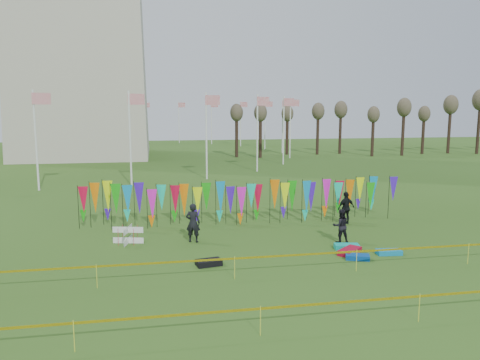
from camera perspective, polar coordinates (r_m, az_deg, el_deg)
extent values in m
plane|color=#2D4F16|center=(20.99, 3.23, -9.34)|extent=(160.00, 160.00, 0.00)
cylinder|color=white|center=(70.00, 5.20, 6.56)|extent=(0.16, 0.16, 8.00)
plane|color=red|center=(70.12, 5.72, 9.25)|extent=(1.40, 0.00, 1.40)
cylinder|color=white|center=(76.77, 3.06, 6.76)|extent=(0.16, 0.16, 8.00)
plane|color=red|center=(76.88, 3.52, 9.22)|extent=(1.40, 0.00, 1.40)
cylinder|color=white|center=(82.80, 0.07, 6.90)|extent=(0.16, 0.16, 8.00)
plane|color=red|center=(82.88, 0.48, 9.19)|extent=(1.40, 0.00, 1.40)
cylinder|color=white|center=(87.87, -3.50, 6.99)|extent=(0.16, 0.16, 8.00)
plane|color=red|center=(87.91, -3.13, 9.14)|extent=(1.40, 0.00, 1.40)
cylinder|color=white|center=(91.80, -7.46, 7.00)|extent=(0.16, 0.16, 8.00)
plane|color=red|center=(91.81, -7.12, 9.07)|extent=(1.40, 0.00, 1.40)
cylinder|color=white|center=(94.50, -11.67, 6.94)|extent=(0.16, 0.16, 8.00)
plane|color=red|center=(94.46, -11.36, 8.95)|extent=(1.40, 0.00, 1.40)
cylinder|color=white|center=(95.88, -16.02, 6.81)|extent=(0.16, 0.16, 8.00)
plane|color=red|center=(95.79, -15.74, 8.79)|extent=(1.40, 0.00, 1.40)
cylinder|color=white|center=(95.91, -20.41, 6.60)|extent=(0.16, 0.16, 8.00)
plane|color=red|center=(95.78, -20.16, 8.59)|extent=(1.40, 0.00, 1.40)
cylinder|color=white|center=(94.59, -24.76, 6.33)|extent=(0.16, 0.16, 8.00)
plane|color=red|center=(94.41, -24.53, 8.35)|extent=(1.40, 0.00, 1.40)
cylinder|color=white|center=(40.55, -23.63, 4.41)|extent=(0.16, 0.16, 8.00)
plane|color=red|center=(40.35, -23.07, 9.12)|extent=(1.40, 0.00, 1.40)
cylinder|color=white|center=(40.48, -13.25, 4.89)|extent=(0.16, 0.16, 8.00)
plane|color=red|center=(40.39, -12.55, 9.59)|extent=(1.40, 0.00, 1.40)
cylinder|color=white|center=(43.48, -4.11, 5.34)|extent=(0.16, 0.16, 8.00)
plane|color=red|center=(43.49, -3.36, 9.70)|extent=(1.40, 0.00, 1.40)
cylinder|color=white|center=(48.81, 2.12, 5.71)|extent=(0.16, 0.16, 8.00)
plane|color=red|center=(48.89, 2.84, 9.58)|extent=(1.40, 0.00, 1.40)
cylinder|color=white|center=(55.51, 5.34, 6.03)|extent=(0.16, 0.16, 8.00)
plane|color=red|center=(55.63, 5.99, 9.42)|extent=(1.40, 0.00, 1.40)
cylinder|color=white|center=(62.77, 6.14, 6.31)|extent=(0.16, 0.16, 8.00)
plane|color=red|center=(62.90, 6.72, 9.31)|extent=(1.40, 0.00, 1.40)
cylinder|color=black|center=(26.78, -19.35, -3.26)|extent=(0.03, 0.03, 2.36)
cone|color=red|center=(26.68, -18.78, -2.62)|extent=(0.64, 0.64, 1.60)
cylinder|color=black|center=(26.69, -18.03, -3.24)|extent=(0.03, 0.03, 2.36)
cone|color=orange|center=(26.59, -17.46, -2.59)|extent=(0.64, 0.64, 1.60)
cylinder|color=black|center=(26.61, -16.70, -3.21)|extent=(0.03, 0.03, 2.36)
cone|color=#E1FF0D|center=(26.52, -16.13, -2.56)|extent=(0.64, 0.64, 1.60)
cylinder|color=black|center=(26.55, -15.37, -3.18)|extent=(0.03, 0.03, 2.36)
cone|color=#17A813|center=(26.46, -14.79, -2.53)|extent=(0.64, 0.64, 1.60)
cylinder|color=black|center=(26.50, -14.03, -3.15)|extent=(0.03, 0.03, 2.36)
cone|color=#0B86C5|center=(26.42, -13.45, -2.50)|extent=(0.64, 0.64, 1.60)
cylinder|color=black|center=(26.46, -12.69, -3.12)|extent=(0.03, 0.03, 2.36)
cone|color=#4115BF|center=(26.39, -12.10, -2.46)|extent=(0.64, 0.64, 1.60)
cylinder|color=black|center=(26.44, -11.34, -3.09)|extent=(0.03, 0.03, 2.36)
cone|color=#EB1ACB|center=(26.38, -10.75, -2.43)|extent=(0.64, 0.64, 1.60)
cylinder|color=black|center=(26.44, -10.00, -3.05)|extent=(0.03, 0.03, 2.36)
cone|color=#0DCEA1|center=(26.38, -9.40, -2.39)|extent=(0.64, 0.64, 1.60)
cylinder|color=black|center=(26.45, -8.65, -3.01)|extent=(0.03, 0.03, 2.36)
cone|color=red|center=(26.40, -8.06, -2.36)|extent=(0.64, 0.64, 1.60)
cylinder|color=black|center=(26.47, -7.31, -2.97)|extent=(0.03, 0.03, 2.36)
cone|color=orange|center=(26.43, -6.71, -2.32)|extent=(0.64, 0.64, 1.60)
cylinder|color=black|center=(26.51, -5.96, -2.93)|extent=(0.03, 0.03, 2.36)
cone|color=#E1FF0D|center=(26.47, -5.37, -2.28)|extent=(0.64, 0.64, 1.60)
cylinder|color=black|center=(26.56, -4.63, -2.89)|extent=(0.03, 0.03, 2.36)
cone|color=#17A813|center=(26.53, -4.03, -2.24)|extent=(0.64, 0.64, 1.60)
cylinder|color=black|center=(26.63, -3.30, -2.85)|extent=(0.03, 0.03, 2.36)
cone|color=#0B86C5|center=(26.60, -2.70, -2.19)|extent=(0.64, 0.64, 1.60)
cylinder|color=black|center=(26.71, -1.97, -2.80)|extent=(0.03, 0.03, 2.36)
cone|color=#4115BF|center=(26.69, -1.38, -2.15)|extent=(0.64, 0.64, 1.60)
cylinder|color=black|center=(26.80, -0.66, -2.76)|extent=(0.03, 0.03, 2.36)
cone|color=#EB1ACB|center=(26.79, -0.07, -2.11)|extent=(0.64, 0.64, 1.60)
cylinder|color=black|center=(26.91, 0.64, -2.71)|extent=(0.03, 0.03, 2.36)
cone|color=#0DCEA1|center=(26.91, 1.23, -2.06)|extent=(0.64, 0.64, 1.60)
cylinder|color=black|center=(27.04, 1.94, -2.66)|extent=(0.03, 0.03, 2.36)
cone|color=red|center=(27.04, 2.52, -2.02)|extent=(0.64, 0.64, 1.60)
cylinder|color=black|center=(27.17, 3.22, -2.62)|extent=(0.03, 0.03, 2.36)
cone|color=orange|center=(27.18, 3.80, -1.97)|extent=(0.64, 0.64, 1.60)
cylinder|color=black|center=(27.32, 4.48, -2.57)|extent=(0.03, 0.03, 2.36)
cone|color=#E1FF0D|center=(27.34, 5.06, -1.92)|extent=(0.64, 0.64, 1.60)
cylinder|color=black|center=(27.49, 5.74, -2.52)|extent=(0.03, 0.03, 2.36)
cone|color=#17A813|center=(27.51, 6.31, -1.88)|extent=(0.64, 0.64, 1.60)
cylinder|color=black|center=(27.66, 6.97, -2.46)|extent=(0.03, 0.03, 2.36)
cone|color=#0B86C5|center=(27.69, 7.54, -1.83)|extent=(0.64, 0.64, 1.60)
cylinder|color=black|center=(27.85, 8.19, -2.41)|extent=(0.03, 0.03, 2.36)
cone|color=#4115BF|center=(27.89, 8.75, -1.78)|extent=(0.64, 0.64, 1.60)
cylinder|color=black|center=(28.05, 9.40, -2.36)|extent=(0.03, 0.03, 2.36)
cone|color=#EB1ACB|center=(28.09, 9.95, -1.74)|extent=(0.64, 0.64, 1.60)
cylinder|color=black|center=(28.27, 10.58, -2.31)|extent=(0.03, 0.03, 2.36)
cone|color=#0DCEA1|center=(28.31, 11.13, -1.69)|extent=(0.64, 0.64, 1.60)
cylinder|color=black|center=(28.49, 11.75, -2.26)|extent=(0.03, 0.03, 2.36)
cone|color=red|center=(28.55, 12.29, -1.64)|extent=(0.64, 0.64, 1.60)
cylinder|color=black|center=(28.73, 12.90, -2.21)|extent=(0.03, 0.03, 2.36)
cone|color=orange|center=(28.79, 13.43, -1.59)|extent=(0.64, 0.64, 1.60)
cylinder|color=black|center=(28.98, 14.03, -2.15)|extent=(0.03, 0.03, 2.36)
cone|color=#E1FF0D|center=(29.04, 14.55, -1.55)|extent=(0.64, 0.64, 1.60)
cylinder|color=black|center=(29.24, 15.13, -2.10)|extent=(0.03, 0.03, 2.36)
cone|color=#17A813|center=(29.31, 15.65, -1.50)|extent=(0.64, 0.64, 1.60)
cylinder|color=black|center=(29.51, 16.22, -2.05)|extent=(0.03, 0.03, 2.36)
cone|color=#0B86C5|center=(29.58, 16.73, -1.45)|extent=(0.64, 0.64, 1.60)
cylinder|color=black|center=(29.79, 17.29, -2.00)|extent=(0.03, 0.03, 2.36)
cone|color=#4115BF|center=(29.87, 17.79, -1.41)|extent=(0.64, 0.64, 1.60)
cube|color=yellow|center=(18.49, 5.04, -9.20)|extent=(26.00, 0.01, 0.08)
cylinder|color=yellow|center=(18.14, -17.26, -11.16)|extent=(0.02, 0.02, 0.90)
cylinder|color=yellow|center=(18.20, -1.16, -10.69)|extent=(0.02, 0.02, 0.90)
cylinder|color=yellow|center=(19.59, 13.64, -9.52)|extent=(0.02, 0.02, 0.90)
cylinder|color=yellow|center=(22.05, 25.73, -8.10)|extent=(0.02, 0.02, 0.90)
cube|color=yellow|center=(14.38, 10.07, -14.64)|extent=(26.00, 0.01, 0.08)
cylinder|color=yellow|center=(13.93, -19.59, -17.51)|extent=(0.02, 0.02, 0.90)
cylinder|color=yellow|center=(14.01, 1.99, -16.82)|extent=(0.02, 0.02, 0.90)
cylinder|color=yellow|center=(15.77, 20.65, -14.39)|extent=(0.02, 0.02, 0.90)
cylinder|color=#34241A|center=(64.38, -0.76, 5.70)|extent=(0.44, 0.44, 6.40)
ellipsoid|color=brown|center=(64.30, -0.76, 8.69)|extent=(1.92, 1.92, 2.56)
cylinder|color=#34241A|center=(65.17, 2.73, 5.73)|extent=(0.44, 0.44, 6.40)
ellipsoid|color=brown|center=(65.09, 2.75, 8.68)|extent=(1.92, 1.92, 2.56)
cylinder|color=#34241A|center=(66.19, 6.12, 5.73)|extent=(0.44, 0.44, 6.40)
ellipsoid|color=brown|center=(66.11, 6.17, 8.64)|extent=(1.92, 1.92, 2.56)
cylinder|color=#34241A|center=(67.43, 9.40, 5.72)|extent=(0.44, 0.44, 6.40)
ellipsoid|color=brown|center=(67.35, 9.47, 8.58)|extent=(1.92, 1.92, 2.56)
cylinder|color=#34241A|center=(68.88, 12.55, 5.69)|extent=(0.44, 0.44, 6.40)
ellipsoid|color=brown|center=(68.80, 12.64, 8.48)|extent=(1.92, 1.92, 2.56)
cylinder|color=#34241A|center=(70.53, 15.56, 5.64)|extent=(0.44, 0.44, 6.40)
ellipsoid|color=brown|center=(70.45, 15.67, 8.37)|extent=(1.92, 1.92, 2.56)
cylinder|color=#34241A|center=(72.36, 18.43, 5.59)|extent=(0.44, 0.44, 6.40)
ellipsoid|color=brown|center=(72.29, 18.55, 8.24)|extent=(1.92, 1.92, 2.56)
cylinder|color=#34241A|center=(74.37, 21.14, 5.52)|extent=(0.44, 0.44, 6.40)
ellipsoid|color=brown|center=(74.29, 21.28, 8.10)|extent=(1.92, 1.92, 2.56)
cylinder|color=#34241A|center=(76.52, 23.71, 5.44)|extent=(0.44, 0.44, 6.40)
ellipsoid|color=brown|center=(76.46, 23.86, 7.96)|extent=(1.92, 1.92, 2.56)
cylinder|color=#34241A|center=(78.83, 26.13, 5.36)|extent=(0.44, 0.44, 6.40)
ellipsoid|color=brown|center=(78.76, 26.30, 7.80)|extent=(1.92, 1.92, 2.56)
cylinder|color=red|center=(23.14, -14.46, -6.80)|extent=(0.02, 0.02, 0.85)
cylinder|color=red|center=(23.09, -12.61, -6.77)|extent=(0.02, 0.02, 0.85)
cylinder|color=red|center=(23.85, -14.34, -6.34)|extent=(0.02, 0.02, 0.85)
cylinder|color=red|center=(23.81, -12.55, -6.30)|extent=(0.02, 0.02, 0.85)
imported|color=black|center=(23.06, -5.75, -5.22)|extent=(0.83, 0.71, 1.94)
imported|color=black|center=(23.47, 12.17, -5.48)|extent=(0.82, 0.53, 1.66)
imported|color=black|center=(27.20, 12.80, -3.34)|extent=(1.21, 0.88, 1.86)
cube|color=#0BB1A1|center=(22.63, 12.89, -7.91)|extent=(1.22, 0.77, 0.23)
cube|color=#09469C|center=(21.23, 14.13, -9.09)|extent=(1.13, 0.84, 0.21)
cube|color=#A90B27|center=(21.93, 13.22, -8.45)|extent=(1.38, 1.30, 0.24)
cube|color=black|center=(19.89, -3.83, -10.01)|extent=(1.13, 0.78, 0.24)
cube|color=#0E87C6|center=(22.31, 17.69, -8.37)|extent=(1.14, 0.62, 0.21)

